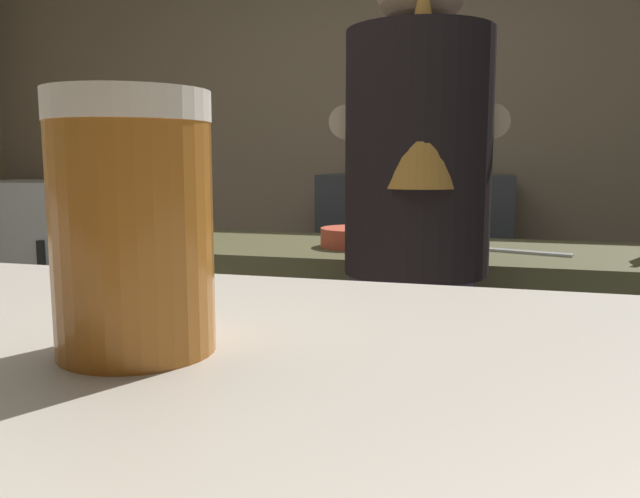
{
  "coord_description": "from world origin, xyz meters",
  "views": [
    {
      "loc": [
        0.46,
        -1.27,
        1.19
      ],
      "look_at": [
        0.32,
        -0.75,
        1.11
      ],
      "focal_mm": 35.92,
      "sensor_mm": 36.0,
      "label": 1
    }
  ],
  "objects_px": {
    "mixing_bowl": "(355,237)",
    "bartender": "(416,245)",
    "chefs_knife": "(529,252)",
    "bottle_vinegar": "(425,156)",
    "pint_glass_near": "(133,224)",
    "bottle_hot_sauce": "(407,154)",
    "bottle_soy": "(462,159)",
    "mini_fridge": "(41,276)"
  },
  "relations": [
    {
      "from": "bottle_hot_sauce",
      "to": "mini_fridge",
      "type": "bearing_deg",
      "value": -176.59
    },
    {
      "from": "mini_fridge",
      "to": "chefs_knife",
      "type": "xyz_separation_m",
      "value": [
        2.56,
        -1.1,
        0.39
      ]
    },
    {
      "from": "bartender",
      "to": "bottle_soy",
      "type": "xyz_separation_m",
      "value": [
        0.02,
        1.64,
        0.2
      ]
    },
    {
      "from": "chefs_knife",
      "to": "bottle_vinegar",
      "type": "height_order",
      "value": "bottle_vinegar"
    },
    {
      "from": "pint_glass_near",
      "to": "bottle_vinegar",
      "type": "relative_size",
      "value": 0.53
    },
    {
      "from": "pint_glass_near",
      "to": "bottle_vinegar",
      "type": "height_order",
      "value": "bottle_vinegar"
    },
    {
      "from": "chefs_knife",
      "to": "bottle_soy",
      "type": "relative_size",
      "value": 1.22
    },
    {
      "from": "bartender",
      "to": "mini_fridge",
      "type": "bearing_deg",
      "value": 47.15
    },
    {
      "from": "chefs_knife",
      "to": "bottle_hot_sauce",
      "type": "bearing_deg",
      "value": 130.19
    },
    {
      "from": "bottle_vinegar",
      "to": "bartender",
      "type": "bearing_deg",
      "value": -84.54
    },
    {
      "from": "bartender",
      "to": "pint_glass_near",
      "type": "distance_m",
      "value": 1.25
    },
    {
      "from": "bottle_vinegar",
      "to": "chefs_knife",
      "type": "bearing_deg",
      "value": -71.48
    },
    {
      "from": "bartender",
      "to": "bottle_soy",
      "type": "relative_size",
      "value": 8.62
    },
    {
      "from": "mini_fridge",
      "to": "pint_glass_near",
      "type": "height_order",
      "value": "pint_glass_near"
    },
    {
      "from": "bartender",
      "to": "pint_glass_near",
      "type": "xyz_separation_m",
      "value": [
        0.01,
        -1.24,
        0.17
      ]
    },
    {
      "from": "bartender",
      "to": "bottle_soy",
      "type": "bearing_deg",
      "value": -10.24
    },
    {
      "from": "chefs_knife",
      "to": "pint_glass_near",
      "type": "bearing_deg",
      "value": -82.46
    },
    {
      "from": "mini_fridge",
      "to": "chefs_knife",
      "type": "distance_m",
      "value": 2.81
    },
    {
      "from": "bottle_soy",
      "to": "bottle_vinegar",
      "type": "bearing_deg",
      "value": 152.61
    },
    {
      "from": "bottle_vinegar",
      "to": "mixing_bowl",
      "type": "bearing_deg",
      "value": -93.21
    },
    {
      "from": "pint_glass_near",
      "to": "bottle_hot_sauce",
      "type": "bearing_deg",
      "value": 95.01
    },
    {
      "from": "mixing_bowl",
      "to": "bartender",
      "type": "bearing_deg",
      "value": -60.38
    },
    {
      "from": "bartender",
      "to": "bottle_vinegar",
      "type": "bearing_deg",
      "value": -4.08
    },
    {
      "from": "mixing_bowl",
      "to": "bottle_hot_sauce",
      "type": "height_order",
      "value": "bottle_hot_sauce"
    },
    {
      "from": "chefs_knife",
      "to": "bottle_vinegar",
      "type": "xyz_separation_m",
      "value": [
        -0.44,
        1.33,
        0.29
      ]
    },
    {
      "from": "mixing_bowl",
      "to": "chefs_knife",
      "type": "xyz_separation_m",
      "value": [
        0.52,
        -0.02,
        -0.03
      ]
    },
    {
      "from": "bottle_vinegar",
      "to": "bottle_hot_sauce",
      "type": "xyz_separation_m",
      "value": [
        -0.08,
        -0.11,
        0.01
      ]
    },
    {
      "from": "bartender",
      "to": "bottle_soy",
      "type": "distance_m",
      "value": 1.65
    },
    {
      "from": "chefs_knife",
      "to": "bottle_soy",
      "type": "bearing_deg",
      "value": 118.82
    },
    {
      "from": "bartender",
      "to": "bottle_hot_sauce",
      "type": "bearing_deg",
      "value": -0.99
    },
    {
      "from": "pint_glass_near",
      "to": "bottle_hot_sauce",
      "type": "xyz_separation_m",
      "value": [
        -0.25,
        2.86,
        0.06
      ]
    },
    {
      "from": "bartender",
      "to": "chefs_knife",
      "type": "relative_size",
      "value": 7.08
    },
    {
      "from": "bartender",
      "to": "chefs_knife",
      "type": "bearing_deg",
      "value": -44.07
    },
    {
      "from": "pint_glass_near",
      "to": "bartender",
      "type": "bearing_deg",
      "value": 90.32
    },
    {
      "from": "pint_glass_near",
      "to": "mini_fridge",
      "type": "bearing_deg",
      "value": 129.89
    },
    {
      "from": "pint_glass_near",
      "to": "bottle_vinegar",
      "type": "xyz_separation_m",
      "value": [
        -0.17,
        2.97,
        0.05
      ]
    },
    {
      "from": "mixing_bowl",
      "to": "bottle_vinegar",
      "type": "distance_m",
      "value": 1.34
    },
    {
      "from": "bottle_soy",
      "to": "mixing_bowl",
      "type": "bearing_deg",
      "value": -102.03
    },
    {
      "from": "mixing_bowl",
      "to": "bottle_soy",
      "type": "bearing_deg",
      "value": 77.97
    },
    {
      "from": "bottle_vinegar",
      "to": "bottle_hot_sauce",
      "type": "height_order",
      "value": "bottle_hot_sauce"
    },
    {
      "from": "pint_glass_near",
      "to": "bottle_vinegar",
      "type": "bearing_deg",
      "value": 93.32
    },
    {
      "from": "chefs_knife",
      "to": "bottle_soy",
      "type": "xyz_separation_m",
      "value": [
        -0.26,
        1.23,
        0.27
      ]
    }
  ]
}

